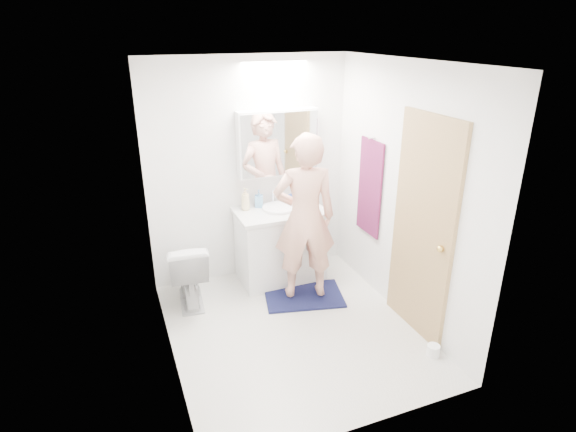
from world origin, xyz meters
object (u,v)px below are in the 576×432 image
toilet (188,271)px  person (305,218)px  soap_bottle_a (245,199)px  toilet_paper_roll (433,350)px  soap_bottle_b (259,199)px  vanity_cabinet (280,246)px  toothbrush_cup (293,199)px  medicine_cabinet (278,143)px

toilet → person: bearing=168.2°
soap_bottle_a → toilet_paper_roll: soap_bottle_a is taller
soap_bottle_b → toilet_paper_roll: bearing=-64.5°
toilet → vanity_cabinet: bearing=-167.8°
vanity_cabinet → toothbrush_cup: bearing=37.1°
medicine_cabinet → toilet: medicine_cabinet is taller
person → toilet_paper_roll: bearing=130.6°
vanity_cabinet → soap_bottle_a: (-0.34, 0.15, 0.55)m
toilet_paper_roll → medicine_cabinet: bearing=109.3°
person → toothbrush_cup: 0.65m
medicine_cabinet → person: bearing=-88.1°
toothbrush_cup → person: bearing=-101.6°
soap_bottle_b → toilet_paper_roll: size_ratio=1.74×
toilet → toilet_paper_roll: bearing=143.3°
soap_bottle_b → vanity_cabinet: bearing=-45.6°
soap_bottle_a → toilet_paper_roll: (1.08, -1.91, -0.89)m
vanity_cabinet → medicine_cabinet: 1.13m
vanity_cabinet → person: person is taller
vanity_cabinet → soap_bottle_b: soap_bottle_b is taller
person → soap_bottle_b: size_ratio=8.86×
toilet → toilet_paper_roll: (1.79, -1.64, -0.30)m
soap_bottle_b → toothbrush_cup: size_ratio=1.87×
soap_bottle_b → toilet_paper_roll: 2.31m
soap_bottle_a → soap_bottle_b: (0.16, 0.03, -0.03)m
vanity_cabinet → person: size_ratio=0.53×
person → toilet_paper_roll: size_ratio=15.46×
soap_bottle_a → toothbrush_cup: size_ratio=2.38×
person → soap_bottle_b: bearing=-55.1°
medicine_cabinet → soap_bottle_a: bearing=-171.4°
vanity_cabinet → toilet: (-1.04, -0.11, -0.04)m
soap_bottle_a → toilet_paper_roll: size_ratio=2.22×
soap_bottle_a → soap_bottle_b: size_ratio=1.27×
vanity_cabinet → toothbrush_cup: size_ratio=8.79×
medicine_cabinet → vanity_cabinet: bearing=-105.6°
soap_bottle_a → soap_bottle_b: bearing=10.6°
vanity_cabinet → toothbrush_cup: 0.55m
toothbrush_cup → toilet_paper_roll: (0.53, -1.92, -0.82)m
vanity_cabinet → soap_bottle_b: (-0.18, 0.18, 0.53)m
vanity_cabinet → soap_bottle_b: 0.58m
vanity_cabinet → medicine_cabinet: (0.06, 0.21, 1.11)m
soap_bottle_a → soap_bottle_b: 0.17m
medicine_cabinet → toilet_paper_roll: (0.69, -1.97, -1.45)m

